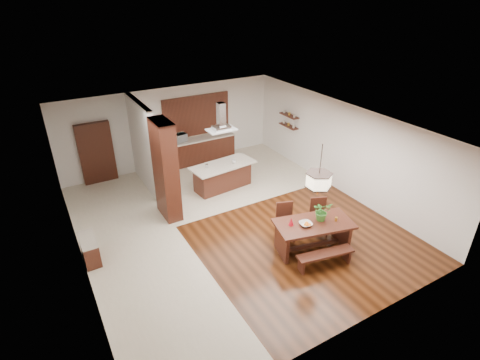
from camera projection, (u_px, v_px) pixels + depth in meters
room_shell at (230, 155)px, 9.82m from camera, size 9.00×9.04×2.92m
tile_hallway at (137, 251)px, 9.56m from camera, size 2.50×9.00×0.01m
tile_kitchen at (228, 177)px, 13.25m from camera, size 5.50×4.00×0.01m
soffit_band at (230, 125)px, 9.44m from camera, size 8.00×9.00×0.02m
partition_pier at (166, 170)px, 10.41m from camera, size 0.45×1.00×2.90m
partition_stub at (143, 146)px, 12.02m from camera, size 0.18×2.40×2.90m
hallway_console at (90, 250)px, 9.10m from camera, size 0.37×0.88×0.63m
hallway_doorway at (97, 153)px, 12.48m from camera, size 1.10×0.20×2.10m
rear_counter at (201, 149)px, 14.23m from camera, size 2.60×0.62×0.95m
kitchen_window at (196, 115)px, 13.84m from camera, size 2.60×0.08×1.50m
shelf_lower at (289, 126)px, 13.84m from camera, size 0.26×0.90×0.04m
shelf_upper at (289, 116)px, 13.65m from camera, size 0.26×0.90×0.04m
dining_table at (313, 230)px, 9.37m from camera, size 2.10×1.39×0.80m
dining_bench at (325, 259)px, 8.96m from camera, size 1.46×0.58×0.40m
dining_chair_left at (286, 223)px, 9.79m from camera, size 0.57×0.57×1.02m
dining_chair_right at (319, 217)px, 10.03m from camera, size 0.58×0.58×1.01m
pendant_lantern at (320, 171)px, 8.60m from camera, size 0.64×0.64×1.31m
foliage_plant at (322, 211)px, 9.28m from camera, size 0.47×0.41×0.50m
fruit_bowl at (306, 224)px, 9.15m from camera, size 0.34×0.34×0.07m
napkin_cone at (291, 222)px, 9.13m from camera, size 0.16×0.16×0.20m
gold_ornament at (336, 219)px, 9.33m from camera, size 0.09×0.09×0.10m
kitchen_island at (223, 176)px, 12.33m from camera, size 2.21×1.15×0.88m
range_hood at (221, 117)px, 11.40m from camera, size 0.90×0.55×0.87m
island_cup at (234, 162)px, 12.16m from camera, size 0.16×0.16×0.11m
microwave at (179, 138)px, 13.60m from camera, size 0.58×0.44×0.29m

